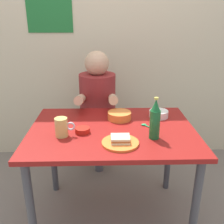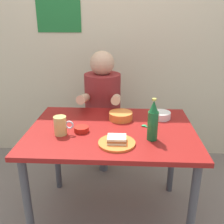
{
  "view_description": "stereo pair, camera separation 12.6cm",
  "coord_description": "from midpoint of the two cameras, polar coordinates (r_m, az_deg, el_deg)",
  "views": [
    {
      "loc": [
        -0.04,
        -1.56,
        1.45
      ],
      "look_at": [
        0.0,
        0.05,
        0.84
      ],
      "focal_mm": 41.08,
      "sensor_mm": 36.0,
      "label": 1
    },
    {
      "loc": [
        0.08,
        -1.56,
        1.45
      ],
      "look_at": [
        0.0,
        0.05,
        0.84
      ],
      "focal_mm": 41.08,
      "sensor_mm": 36.0,
      "label": 2
    }
  ],
  "objects": [
    {
      "name": "dining_table",
      "position": [
        1.75,
        1.99,
        -6.53
      ],
      "size": [
        1.1,
        0.8,
        0.74
      ],
      "color": "maroon",
      "rests_on": "ground"
    },
    {
      "name": "soup_bowl_orange",
      "position": [
        1.85,
        3.91,
        -0.8
      ],
      "size": [
        0.17,
        0.17,
        0.05
      ],
      "color": "orange",
      "rests_on": "dining_table"
    },
    {
      "name": "wall_back",
      "position": [
        2.61,
        2.64,
        17.5
      ],
      "size": [
        4.4,
        0.09,
        2.6
      ],
      "color": "beige",
      "rests_on": "ground"
    },
    {
      "name": "ground_plane",
      "position": [
        2.13,
        1.75,
        -22.17
      ],
      "size": [
        6.0,
        6.0,
        0.0
      ],
      "primitive_type": "plane",
      "color": "slate"
    },
    {
      "name": "beer_mug",
      "position": [
        1.63,
        -9.19,
        -3.02
      ],
      "size": [
        0.13,
        0.08,
        0.12
      ],
      "color": "#D1BC66",
      "rests_on": "dining_table"
    },
    {
      "name": "sambal_bowl_red",
      "position": [
        1.67,
        -4.67,
        -3.82
      ],
      "size": [
        0.1,
        0.1,
        0.03
      ],
      "color": "#B21E14",
      "rests_on": "dining_table"
    },
    {
      "name": "rice_bowl_white",
      "position": [
        1.91,
        12.68,
        -0.65
      ],
      "size": [
        0.14,
        0.14,
        0.05
      ],
      "color": "silver",
      "rests_on": "dining_table"
    },
    {
      "name": "stool",
      "position": [
        2.45,
        -0.49,
        -5.89
      ],
      "size": [
        0.34,
        0.34,
        0.45
      ],
      "color": "#4C4C51",
      "rests_on": "ground"
    },
    {
      "name": "spoon",
      "position": [
        1.75,
        9.73,
        -3.3
      ],
      "size": [
        0.09,
        0.1,
        0.01
      ],
      "color": "#26A559",
      "rests_on": "dining_table"
    },
    {
      "name": "person_seated",
      "position": [
        2.29,
        -0.54,
        3.36
      ],
      "size": [
        0.33,
        0.56,
        0.72
      ],
      "color": "maroon",
      "rests_on": "stool"
    },
    {
      "name": "beer_bottle",
      "position": [
        1.55,
        11.4,
        -2.11
      ],
      "size": [
        0.06,
        0.06,
        0.26
      ],
      "color": "#19602D",
      "rests_on": "dining_table"
    },
    {
      "name": "sandwich",
      "position": [
        1.5,
        3.48,
        -6.1
      ],
      "size": [
        0.11,
        0.09,
        0.04
      ],
      "color": "beige",
      "rests_on": "plate_orange"
    },
    {
      "name": "plate_orange",
      "position": [
        1.52,
        3.46,
        -6.94
      ],
      "size": [
        0.22,
        0.22,
        0.01
      ],
      "primitive_type": "cylinder",
      "color": "orange",
      "rests_on": "dining_table"
    }
  ]
}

